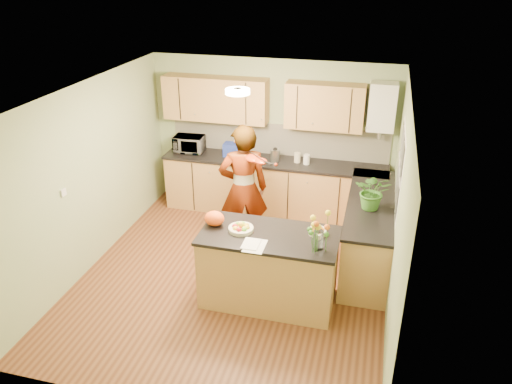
# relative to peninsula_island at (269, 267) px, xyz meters

# --- Properties ---
(floor) EXTENTS (4.50, 4.50, 0.00)m
(floor) POSITION_rel_peninsula_island_xyz_m (-0.56, 0.36, -0.47)
(floor) COLOR #532C17
(floor) RESTS_ON ground
(ceiling) EXTENTS (4.00, 4.50, 0.02)m
(ceiling) POSITION_rel_peninsula_island_xyz_m (-0.56, 0.36, 2.03)
(ceiling) COLOR silver
(ceiling) RESTS_ON wall_back
(wall_back) EXTENTS (4.00, 0.02, 2.50)m
(wall_back) POSITION_rel_peninsula_island_xyz_m (-0.56, 2.61, 0.78)
(wall_back) COLOR #8DA777
(wall_back) RESTS_ON floor
(wall_front) EXTENTS (4.00, 0.02, 2.50)m
(wall_front) POSITION_rel_peninsula_island_xyz_m (-0.56, -1.89, 0.78)
(wall_front) COLOR #8DA777
(wall_front) RESTS_ON floor
(wall_left) EXTENTS (0.02, 4.50, 2.50)m
(wall_left) POSITION_rel_peninsula_island_xyz_m (-2.56, 0.36, 0.78)
(wall_left) COLOR #8DA777
(wall_left) RESTS_ON floor
(wall_right) EXTENTS (0.02, 4.50, 2.50)m
(wall_right) POSITION_rel_peninsula_island_xyz_m (1.44, 0.36, 0.78)
(wall_right) COLOR #8DA777
(wall_right) RESTS_ON floor
(back_counter) EXTENTS (3.64, 0.62, 0.94)m
(back_counter) POSITION_rel_peninsula_island_xyz_m (-0.46, 2.31, -0.00)
(back_counter) COLOR #A07340
(back_counter) RESTS_ON floor
(right_counter) EXTENTS (0.62, 2.24, 0.94)m
(right_counter) POSITION_rel_peninsula_island_xyz_m (1.14, 1.21, -0.00)
(right_counter) COLOR #A07340
(right_counter) RESTS_ON floor
(splashback) EXTENTS (3.60, 0.02, 0.52)m
(splashback) POSITION_rel_peninsula_island_xyz_m (-0.46, 2.60, 0.73)
(splashback) COLOR white
(splashback) RESTS_ON back_counter
(upper_cabinets) EXTENTS (3.20, 0.34, 0.70)m
(upper_cabinets) POSITION_rel_peninsula_island_xyz_m (-0.74, 2.44, 1.38)
(upper_cabinets) COLOR #A07340
(upper_cabinets) RESTS_ON wall_back
(boiler) EXTENTS (0.40, 0.30, 0.86)m
(boiler) POSITION_rel_peninsula_island_xyz_m (1.14, 2.45, 1.42)
(boiler) COLOR white
(boiler) RESTS_ON wall_back
(window_right) EXTENTS (0.01, 1.30, 1.05)m
(window_right) POSITION_rel_peninsula_island_xyz_m (1.43, 0.96, 1.08)
(window_right) COLOR white
(window_right) RESTS_ON wall_right
(light_switch) EXTENTS (0.02, 0.09, 0.09)m
(light_switch) POSITION_rel_peninsula_island_xyz_m (-2.55, -0.24, 0.83)
(light_switch) COLOR white
(light_switch) RESTS_ON wall_left
(ceiling_lamp) EXTENTS (0.30, 0.30, 0.07)m
(ceiling_lamp) POSITION_rel_peninsula_island_xyz_m (-0.56, 0.66, 1.99)
(ceiling_lamp) COLOR #FFEABF
(ceiling_lamp) RESTS_ON ceiling
(peninsula_island) EXTENTS (1.65, 0.84, 0.94)m
(peninsula_island) POSITION_rel_peninsula_island_xyz_m (0.00, 0.00, 0.00)
(peninsula_island) COLOR #A07340
(peninsula_island) RESTS_ON floor
(fruit_dish) EXTENTS (0.30, 0.30, 0.11)m
(fruit_dish) POSITION_rel_peninsula_island_xyz_m (-0.35, 0.00, 0.51)
(fruit_dish) COLOR beige
(fruit_dish) RESTS_ON peninsula_island
(orange_bowl) EXTENTS (0.21, 0.21, 0.13)m
(orange_bowl) POSITION_rel_peninsula_island_xyz_m (0.55, 0.15, 0.52)
(orange_bowl) COLOR beige
(orange_bowl) RESTS_ON peninsula_island
(flower_vase) EXTENTS (0.27, 0.27, 0.50)m
(flower_vase) POSITION_rel_peninsula_island_xyz_m (0.60, -0.18, 0.80)
(flower_vase) COLOR silver
(flower_vase) RESTS_ON peninsula_island
(orange_bag) EXTENTS (0.30, 0.27, 0.18)m
(orange_bag) POSITION_rel_peninsula_island_xyz_m (-0.70, 0.05, 0.56)
(orange_bag) COLOR #FF5415
(orange_bag) RESTS_ON peninsula_island
(papers) EXTENTS (0.23, 0.32, 0.01)m
(papers) POSITION_rel_peninsula_island_xyz_m (-0.10, -0.30, 0.48)
(papers) COLOR white
(papers) RESTS_ON peninsula_island
(violinist) EXTENTS (0.81, 0.68, 1.90)m
(violinist) POSITION_rel_peninsula_island_xyz_m (-0.64, 1.13, 0.47)
(violinist) COLOR #DFA688
(violinist) RESTS_ON floor
(violin) EXTENTS (0.64, 0.56, 0.16)m
(violin) POSITION_rel_peninsula_island_xyz_m (-0.44, 0.91, 1.04)
(violin) COLOR #551605
(violin) RESTS_ON violinist
(microwave) EXTENTS (0.50, 0.35, 0.27)m
(microwave) POSITION_rel_peninsula_island_xyz_m (-1.93, 2.35, 0.60)
(microwave) COLOR white
(microwave) RESTS_ON back_counter
(blue_box) EXTENTS (0.27, 0.20, 0.22)m
(blue_box) POSITION_rel_peninsula_island_xyz_m (-1.17, 2.34, 0.57)
(blue_box) COLOR navy
(blue_box) RESTS_ON back_counter
(kettle) EXTENTS (0.14, 0.14, 0.27)m
(kettle) POSITION_rel_peninsula_island_xyz_m (-0.44, 2.29, 0.58)
(kettle) COLOR #B2B2B6
(kettle) RESTS_ON back_counter
(jar_cream) EXTENTS (0.14, 0.14, 0.16)m
(jar_cream) POSITION_rel_peninsula_island_xyz_m (-0.08, 2.33, 0.55)
(jar_cream) COLOR beige
(jar_cream) RESTS_ON back_counter
(jar_white) EXTENTS (0.10, 0.10, 0.16)m
(jar_white) POSITION_rel_peninsula_island_xyz_m (0.07, 2.29, 0.54)
(jar_white) COLOR white
(jar_white) RESTS_ON back_counter
(potted_plant) EXTENTS (0.47, 0.42, 0.50)m
(potted_plant) POSITION_rel_peninsula_island_xyz_m (1.14, 0.99, 0.72)
(potted_plant) COLOR #3B7828
(potted_plant) RESTS_ON right_counter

